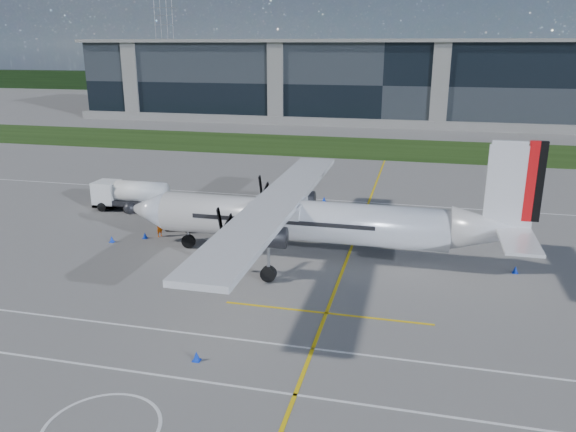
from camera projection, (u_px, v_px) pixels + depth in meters
ground at (363, 158)px, 75.33m from camera, size 400.00×400.00×0.00m
grass_strip at (369, 148)px, 82.76m from camera, size 400.00×18.00×0.04m
terminal_building at (387, 82)px, 110.31m from camera, size 120.00×20.00×15.00m
tree_line at (400, 85)px, 167.40m from camera, size 400.00×6.00×6.00m
pylon_west at (165, 43)px, 191.10m from camera, size 9.00×4.60×30.00m
yellow_taxiway_centerline at (359, 228)px, 46.78m from camera, size 0.20×70.00×0.01m
white_lane_line at (230, 385)px, 25.14m from camera, size 90.00×0.15×0.01m
turboprop_aircraft at (316, 198)px, 38.70m from camera, size 28.93×30.00×9.00m
fuel_tanker_truck at (126, 195)px, 51.51m from camera, size 7.36×2.39×2.76m
baggage_tug at (182, 218)px, 46.21m from camera, size 3.04×1.82×1.82m
ground_crew_person at (160, 226)px, 44.38m from camera, size 0.78×0.89×1.83m
safety_cone_tail at (515, 270)px, 37.45m from camera, size 0.36×0.36×0.50m
safety_cone_stbdwing at (324, 199)px, 54.51m from camera, size 0.36×0.36×0.50m
safety_cone_portwing at (196, 356)px, 27.04m from camera, size 0.36×0.36×0.50m
safety_cone_fwd at (112, 239)px, 43.30m from camera, size 0.36×0.36×0.50m
safety_cone_nose_stbd at (145, 235)px, 44.17m from camera, size 0.36×0.36×0.50m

